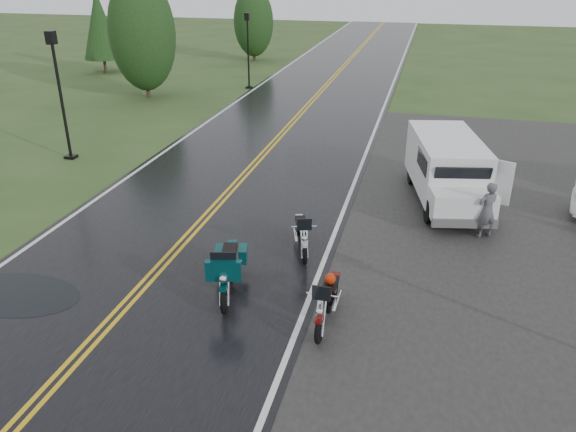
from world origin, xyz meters
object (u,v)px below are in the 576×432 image
object	(u,v)px
motorcycle_red	(320,319)
person_at_van	(487,211)
lamp_post_far_left	(248,51)
van_white	(432,191)
lamp_post_near_left	(61,97)
motorcycle_teal	(224,287)
motorcycle_silver	(305,245)

from	to	relation	value
motorcycle_red	person_at_van	bearing A→B (deg)	59.44
person_at_van	lamp_post_far_left	size ratio (longest dim) A/B	0.37
van_white	lamp_post_near_left	xyz separation A→B (m)	(-13.21, 2.62, 1.33)
motorcycle_teal	motorcycle_silver	distance (m)	2.71
motorcycle_red	person_at_van	world-z (taller)	person_at_van
motorcycle_silver	lamp_post_far_left	size ratio (longest dim) A/B	0.46
motorcycle_red	motorcycle_silver	world-z (taller)	motorcycle_red
motorcycle_teal	person_at_van	size ratio (longest dim) A/B	1.50
lamp_post_near_left	person_at_van	bearing A→B (deg)	-12.19
van_white	lamp_post_near_left	distance (m)	13.53
motorcycle_silver	lamp_post_far_left	distance (m)	20.91
motorcycle_silver	person_at_van	xyz separation A→B (m)	(4.35, 2.66, 0.21)
motorcycle_silver	person_at_van	bearing A→B (deg)	13.66
motorcycle_teal	person_at_van	distance (m)	7.51
motorcycle_teal	lamp_post_far_left	xyz separation A→B (m)	(-6.41, 21.87, 1.41)
motorcycle_red	motorcycle_teal	bearing A→B (deg)	167.29
person_at_van	lamp_post_near_left	world-z (taller)	lamp_post_near_left
motorcycle_teal	lamp_post_far_left	size ratio (longest dim) A/B	0.55
person_at_van	lamp_post_far_left	bearing A→B (deg)	-83.71
person_at_van	lamp_post_far_left	xyz separation A→B (m)	(-11.94, 16.77, 1.32)
motorcycle_silver	motorcycle_red	bearing A→B (deg)	-89.89
motorcycle_silver	lamp_post_near_left	distance (m)	11.96
van_white	person_at_van	bearing A→B (deg)	-32.10
motorcycle_red	van_white	world-z (taller)	van_white
motorcycle_teal	lamp_post_near_left	world-z (taller)	lamp_post_near_left
person_at_van	lamp_post_near_left	size ratio (longest dim) A/B	0.33
lamp_post_near_left	lamp_post_far_left	bearing A→B (deg)	78.72
motorcycle_red	lamp_post_far_left	world-z (taller)	lamp_post_far_left
motorcycle_red	motorcycle_teal	world-z (taller)	motorcycle_teal
motorcycle_red	lamp_post_far_left	size ratio (longest dim) A/B	0.48
motorcycle_silver	lamp_post_near_left	size ratio (longest dim) A/B	0.42
lamp_post_near_left	lamp_post_far_left	size ratio (longest dim) A/B	1.11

